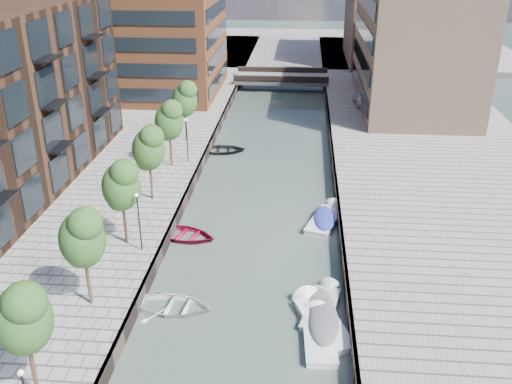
# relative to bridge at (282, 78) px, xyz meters

# --- Properties ---
(water) EXTENTS (300.00, 300.00, 0.00)m
(water) POSITION_rel_bridge_xyz_m (0.00, -32.00, -1.39)
(water) COLOR #38473F
(water) RESTS_ON ground
(quay_right) EXTENTS (20.00, 140.00, 1.00)m
(quay_right) POSITION_rel_bridge_xyz_m (16.00, -32.00, -0.89)
(quay_right) COLOR gray
(quay_right) RESTS_ON ground
(quay_wall_left) EXTENTS (0.25, 140.00, 1.00)m
(quay_wall_left) POSITION_rel_bridge_xyz_m (-6.10, -32.00, -0.89)
(quay_wall_left) COLOR #332823
(quay_wall_left) RESTS_ON ground
(quay_wall_right) EXTENTS (0.25, 140.00, 1.00)m
(quay_wall_right) POSITION_rel_bridge_xyz_m (6.10, -32.00, -0.89)
(quay_wall_right) COLOR #332823
(quay_wall_right) RESTS_ON ground
(far_closure) EXTENTS (80.00, 40.00, 1.00)m
(far_closure) POSITION_rel_bridge_xyz_m (0.00, 28.00, -0.89)
(far_closure) COLOR gray
(far_closure) RESTS_ON ground
(tan_block_near) EXTENTS (12.00, 25.00, 14.00)m
(tan_block_near) POSITION_rel_bridge_xyz_m (16.00, -10.00, 6.61)
(tan_block_near) COLOR tan
(tan_block_near) RESTS_ON quay_right
(tan_block_far) EXTENTS (12.00, 20.00, 16.00)m
(tan_block_far) POSITION_rel_bridge_xyz_m (16.00, 16.00, 7.61)
(tan_block_far) COLOR tan
(tan_block_far) RESTS_ON quay_right
(bridge) EXTENTS (13.00, 6.00, 1.30)m
(bridge) POSITION_rel_bridge_xyz_m (0.00, 0.00, 0.00)
(bridge) COLOR gray
(bridge) RESTS_ON ground
(tree_1) EXTENTS (2.50, 2.50, 5.95)m
(tree_1) POSITION_rel_bridge_xyz_m (-8.50, -61.00, 3.92)
(tree_1) COLOR #382619
(tree_1) RESTS_ON quay_left
(tree_2) EXTENTS (2.50, 2.50, 5.95)m
(tree_2) POSITION_rel_bridge_xyz_m (-8.50, -54.00, 3.92)
(tree_2) COLOR #382619
(tree_2) RESTS_ON quay_left
(tree_3) EXTENTS (2.50, 2.50, 5.95)m
(tree_3) POSITION_rel_bridge_xyz_m (-8.50, -47.00, 3.92)
(tree_3) COLOR #382619
(tree_3) RESTS_ON quay_left
(tree_4) EXTENTS (2.50, 2.50, 5.95)m
(tree_4) POSITION_rel_bridge_xyz_m (-8.50, -40.00, 3.92)
(tree_4) COLOR #382619
(tree_4) RESTS_ON quay_left
(tree_5) EXTENTS (2.50, 2.50, 5.95)m
(tree_5) POSITION_rel_bridge_xyz_m (-8.50, -33.00, 3.92)
(tree_5) COLOR #382619
(tree_5) RESTS_ON quay_left
(tree_6) EXTENTS (2.50, 2.50, 5.95)m
(tree_6) POSITION_rel_bridge_xyz_m (-8.50, -26.00, 3.92)
(tree_6) COLOR #382619
(tree_6) RESTS_ON quay_left
(lamp_1) EXTENTS (0.24, 0.24, 4.12)m
(lamp_1) POSITION_rel_bridge_xyz_m (-7.20, -48.00, 2.12)
(lamp_1) COLOR black
(lamp_1) RESTS_ON quay_left
(lamp_2) EXTENTS (0.24, 0.24, 4.12)m
(lamp_2) POSITION_rel_bridge_xyz_m (-7.20, -32.00, 2.12)
(lamp_2) COLOR black
(lamp_2) RESTS_ON quay_left
(sloop_2) EXTENTS (5.45, 4.48, 0.98)m
(sloop_2) POSITION_rel_bridge_xyz_m (-5.15, -44.37, -1.39)
(sloop_2) COLOR maroon
(sloop_2) RESTS_ON ground
(sloop_3) EXTENTS (4.87, 3.66, 0.96)m
(sloop_3) POSITION_rel_bridge_xyz_m (-4.07, -52.92, -1.39)
(sloop_3) COLOR white
(sloop_3) RESTS_ON ground
(sloop_4) EXTENTS (5.10, 3.91, 0.98)m
(sloop_4) POSITION_rel_bridge_xyz_m (-4.86, -26.63, -1.39)
(sloop_4) COLOR black
(sloop_4) RESTS_ON ground
(motorboat_1) EXTENTS (2.57, 4.86, 1.54)m
(motorboat_1) POSITION_rel_bridge_xyz_m (4.60, -52.06, -1.20)
(motorboat_1) COLOR #B2B3B1
(motorboat_1) RESTS_ON ground
(motorboat_2) EXTENTS (1.90, 4.83, 1.58)m
(motorboat_2) POSITION_rel_bridge_xyz_m (4.34, -54.43, -1.30)
(motorboat_2) COLOR white
(motorboat_2) RESTS_ON ground
(motorboat_3) EXTENTS (3.23, 5.39, 1.70)m
(motorboat_3) POSITION_rel_bridge_xyz_m (5.14, -40.84, -1.18)
(motorboat_3) COLOR white
(motorboat_3) RESTS_ON ground
(motorboat_4) EXTENTS (3.56, 5.60, 1.77)m
(motorboat_4) POSITION_rel_bridge_xyz_m (4.45, -53.45, -1.18)
(motorboat_4) COLOR white
(motorboat_4) RESTS_ON ground
(car) EXTENTS (2.13, 4.26, 1.39)m
(car) POSITION_rel_bridge_xyz_m (10.16, -11.80, 0.31)
(car) COLOR #B9BCBE
(car) RESTS_ON quay_right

